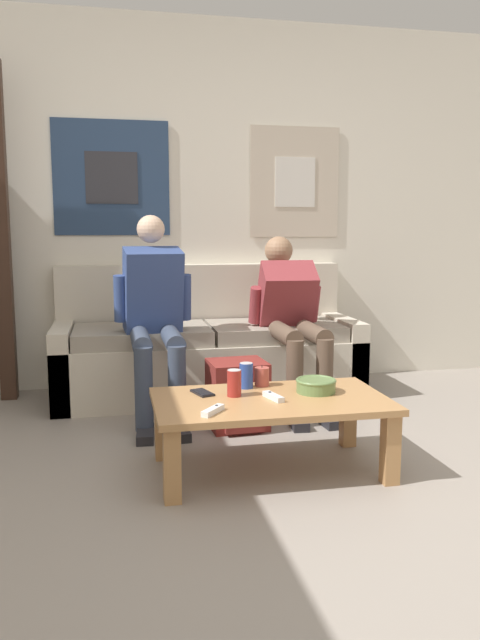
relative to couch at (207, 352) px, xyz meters
The scene contains 14 objects.
ground_plane 2.10m from the couch, 86.86° to the right, with size 18.00×18.00×0.00m, color gray.
wall_back 1.06m from the couch, 72.82° to the left, with size 10.00×0.07×2.55m.
couch is the anchor object (origin of this frame).
coffee_table 1.42m from the couch, 86.90° to the right, with size 1.06×0.61×0.35m.
person_seated_adult 0.66m from the couch, 132.24° to the right, with size 0.47×0.86×1.19m.
person_seated_teen 0.67m from the couch, 35.96° to the right, with size 0.47×0.99×1.06m.
backpack 0.78m from the couch, 85.91° to the right, with size 0.33×0.33×0.38m.
ceramic_bowl 1.40m from the couch, 77.09° to the right, with size 0.19×0.19×0.06m.
pillar_candle 1.20m from the couch, 85.65° to the right, with size 0.07×0.07×0.10m.
drink_can_blue 1.22m from the couch, 89.71° to the right, with size 0.07×0.07×0.12m.
drink_can_red 1.36m from the couch, 93.39° to the right, with size 0.07×0.07×0.12m.
game_controller_near_left 1.62m from the couch, 97.82° to the right, with size 0.12×0.13×0.03m.
game_controller_near_right 1.44m from the couch, 86.70° to the right, with size 0.07×0.15×0.03m.
cell_phone 1.30m from the couch, 99.66° to the right, with size 0.11×0.15×0.01m.
Camera 1 is at (-0.73, -2.02, 1.11)m, focal length 35.00 mm.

